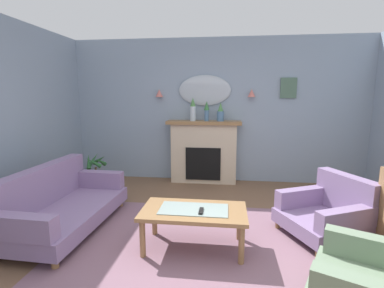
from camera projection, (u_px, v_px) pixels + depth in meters
name	position (u px, v px, depth m)	size (l,w,h in m)	color
floor	(205.00, 266.00, 2.84)	(6.43, 6.57, 0.10)	brown
wall_back	(217.00, 111.00, 5.37)	(6.43, 0.10, 2.66)	#8C9EB2
patterned_rug	(207.00, 250.00, 3.02)	(3.20, 2.40, 0.01)	#7F5B6B
fireplace	(204.00, 152.00, 5.31)	(1.36, 0.36, 1.16)	beige
mantel_vase_centre	(193.00, 110.00, 5.18)	(0.11, 0.11, 0.42)	silver
mantel_vase_right	(207.00, 110.00, 5.15)	(0.10, 0.10, 0.36)	#4C7093
mantel_vase_left	(220.00, 113.00, 5.12)	(0.13, 0.13, 0.34)	#4C7093
wall_mirror	(205.00, 90.00, 5.26)	(0.96, 0.06, 0.56)	#B2BCC6
wall_sconce_left	(159.00, 93.00, 5.32)	(0.14, 0.14, 0.14)	#D17066
wall_sconce_right	(252.00, 93.00, 5.12)	(0.14, 0.14, 0.14)	#D17066
framed_picture	(289.00, 88.00, 5.08)	(0.28, 0.03, 0.36)	#4C6B56
coffee_table	(194.00, 214.00, 3.00)	(1.10, 0.60, 0.45)	olive
tv_remote	(201.00, 211.00, 2.91)	(0.04, 0.16, 0.02)	black
floral_couch	(59.00, 204.00, 3.47)	(0.92, 1.75, 0.76)	gray
armchair_beside_couch	(329.00, 211.00, 3.28)	(1.08, 1.07, 0.71)	gray
potted_plant_small_fern	(96.00, 171.00, 5.07)	(0.36, 0.36, 0.61)	#474C56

